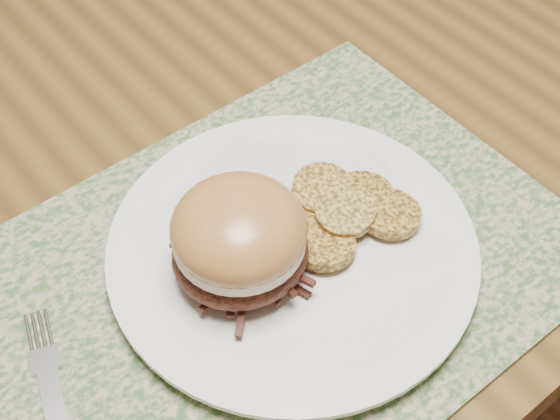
% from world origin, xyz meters
% --- Properties ---
extents(ground, '(3.50, 3.50, 0.00)m').
position_xyz_m(ground, '(0.00, 0.00, 0.00)').
color(ground, brown).
rests_on(ground, ground).
extents(dining_table, '(1.50, 0.90, 0.75)m').
position_xyz_m(dining_table, '(0.00, 0.00, 0.67)').
color(dining_table, brown).
rests_on(dining_table, ground).
extents(placemat, '(0.45, 0.33, 0.00)m').
position_xyz_m(placemat, '(-0.27, -0.26, 0.75)').
color(placemat, '#3C6132').
rests_on(placemat, dining_table).
extents(dinner_plate, '(0.26, 0.26, 0.02)m').
position_xyz_m(dinner_plate, '(-0.25, -0.26, 0.76)').
color(dinner_plate, white).
rests_on(dinner_plate, placemat).
extents(pork_sandwich, '(0.11, 0.11, 0.07)m').
position_xyz_m(pork_sandwich, '(-0.29, -0.25, 0.81)').
color(pork_sandwich, black).
rests_on(pork_sandwich, dinner_plate).
extents(roasted_potatoes, '(0.12, 0.11, 0.03)m').
position_xyz_m(roasted_potatoes, '(-0.21, -0.26, 0.78)').
color(roasted_potatoes, '#B68635').
rests_on(roasted_potatoes, dinner_plate).
extents(fork, '(0.07, 0.17, 0.00)m').
position_xyz_m(fork, '(-0.45, -0.26, 0.76)').
color(fork, '#BABAC1').
rests_on(fork, placemat).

